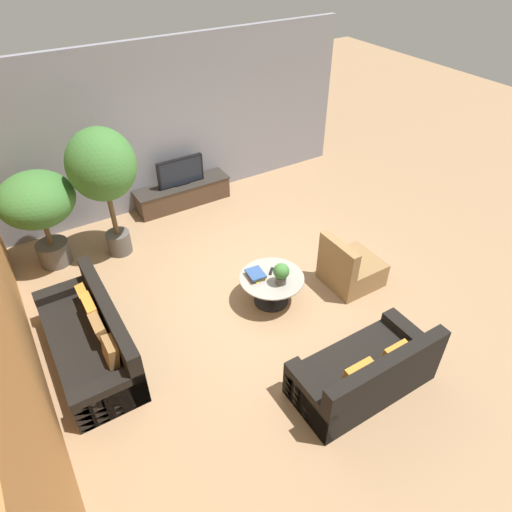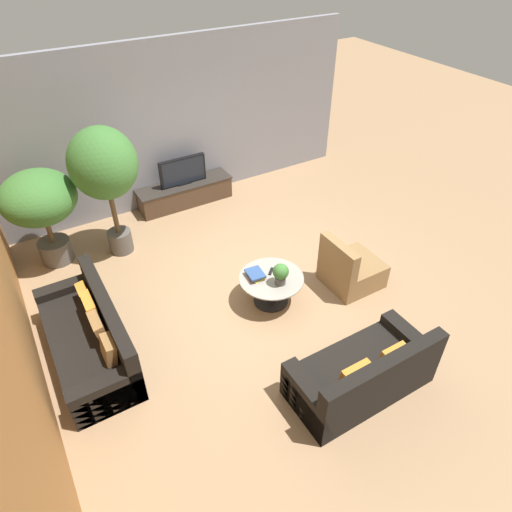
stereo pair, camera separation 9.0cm
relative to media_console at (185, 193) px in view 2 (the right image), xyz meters
name	(u,v)px [view 2 (the right image)]	position (x,y,z in m)	size (l,w,h in m)	color
ground_plane	(261,289)	(-0.03, -2.94, -0.23)	(24.00, 24.00, 0.00)	#9E7A56
back_wall_stone	(170,125)	(-0.03, 0.32, 1.27)	(7.40, 0.12, 3.00)	gray
media_console	(185,193)	(0.00, 0.00, 0.00)	(1.85, 0.50, 0.44)	#473323
television	(183,171)	(0.00, 0.00, 0.47)	(0.91, 0.13, 0.53)	black
coffee_table	(271,285)	(-0.04, -3.23, 0.09)	(0.94, 0.94, 0.46)	black
couch_by_wall	(90,339)	(-2.58, -2.90, 0.06)	(0.84, 2.08, 0.84)	black
couch_near_entry	(363,374)	(0.07, -5.11, 0.06)	(1.74, 0.84, 0.84)	black
armchair_wicker	(350,270)	(1.21, -3.51, 0.04)	(0.80, 0.76, 0.86)	olive
potted_palm_tall	(40,202)	(-2.56, -0.58, 0.88)	(1.14, 1.14, 1.61)	#514C47
potted_palm_corner	(104,168)	(-1.57, -0.86, 1.33)	(1.04, 1.04, 2.19)	#514C47
potted_plant_tabletop	(281,273)	(0.00, -3.40, 0.42)	(0.23, 0.23, 0.33)	#514C47
book_stack	(256,275)	(-0.23, -3.10, 0.27)	(0.25, 0.30, 0.08)	gold
remote_black	(271,271)	(0.02, -3.11, 0.24)	(0.04, 0.16, 0.02)	black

